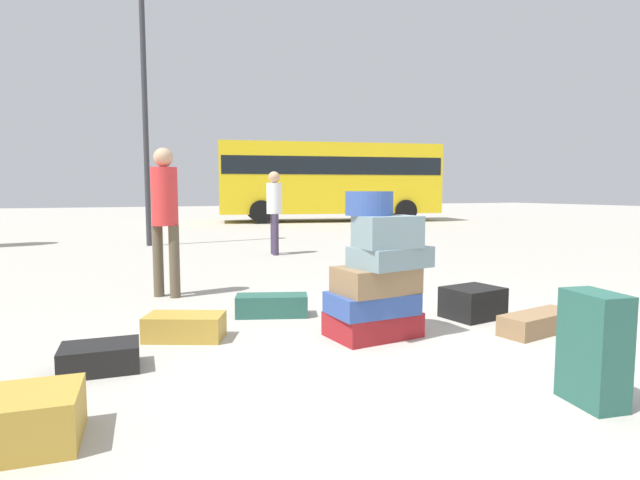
# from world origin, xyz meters

# --- Properties ---
(ground_plane) EXTENTS (80.00, 80.00, 0.00)m
(ground_plane) POSITION_xyz_m (0.00, 0.00, 0.00)
(ground_plane) COLOR #ADA89E
(suitcase_tower) EXTENTS (0.84, 0.65, 1.23)m
(suitcase_tower) POSITION_xyz_m (-0.17, 0.54, 0.51)
(suitcase_tower) COLOR maroon
(suitcase_tower) RESTS_ON ground
(suitcase_tan_right_side) EXTENTS (0.72, 0.57, 0.21)m
(suitcase_tan_right_side) POSITION_xyz_m (-1.67, 1.13, 0.11)
(suitcase_tan_right_side) COLOR #B28C33
(suitcase_tan_right_side) RESTS_ON ground
(suitcase_black_behind_tower) EXTENTS (0.58, 0.50, 0.30)m
(suitcase_black_behind_tower) POSITION_xyz_m (1.03, 0.76, 0.15)
(suitcase_black_behind_tower) COLOR black
(suitcase_black_behind_tower) RESTS_ON ground
(suitcase_brown_left_side) EXTENTS (0.83, 0.41, 0.18)m
(suitcase_brown_left_side) POSITION_xyz_m (1.20, 0.10, 0.09)
(suitcase_brown_left_side) COLOR olive
(suitcase_brown_left_side) RESTS_ON ground
(suitcase_teal_upright_blue) EXTENTS (0.76, 0.50, 0.21)m
(suitcase_teal_upright_blue) POSITION_xyz_m (-0.76, 1.60, 0.11)
(suitcase_teal_upright_blue) COLOR #26594C
(suitcase_teal_upright_blue) RESTS_ON ground
(suitcase_tan_foreground_far) EXTENTS (0.55, 0.48, 0.26)m
(suitcase_tan_foreground_far) POSITION_xyz_m (-2.66, -0.39, 0.13)
(suitcase_tan_foreground_far) COLOR #B28C33
(suitcase_tan_foreground_far) RESTS_ON ground
(suitcase_black_white_trunk) EXTENTS (0.53, 0.39, 0.18)m
(suitcase_black_white_trunk) POSITION_xyz_m (-2.32, 0.60, 0.09)
(suitcase_black_white_trunk) COLOR black
(suitcase_black_white_trunk) RESTS_ON ground
(suitcase_teal_foreground_near) EXTENTS (0.28, 0.39, 0.66)m
(suitcase_teal_foreground_near) POSITION_xyz_m (0.30, -1.14, 0.33)
(suitcase_teal_foreground_near) COLOR #26594C
(suitcase_teal_foreground_near) RESTS_ON ground
(person_bearded_onlooker) EXTENTS (0.30, 0.34, 1.62)m
(person_bearded_onlooker) POSITION_xyz_m (0.82, 6.28, 0.96)
(person_bearded_onlooker) COLOR #3F334C
(person_bearded_onlooker) RESTS_ON ground
(person_tourist_with_camera) EXTENTS (0.30, 0.30, 1.73)m
(person_tourist_with_camera) POSITION_xyz_m (-1.60, 2.97, 1.03)
(person_tourist_with_camera) COLOR brown
(person_tourist_with_camera) RESTS_ON ground
(parked_bus) EXTENTS (9.28, 4.37, 3.15)m
(parked_bus) POSITION_xyz_m (6.46, 16.18, 1.83)
(parked_bus) COLOR yellow
(parked_bus) RESTS_ON ground
(lamp_post) EXTENTS (0.36, 0.36, 6.02)m
(lamp_post) POSITION_xyz_m (-1.30, 8.97, 3.94)
(lamp_post) COLOR #333338
(lamp_post) RESTS_ON ground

